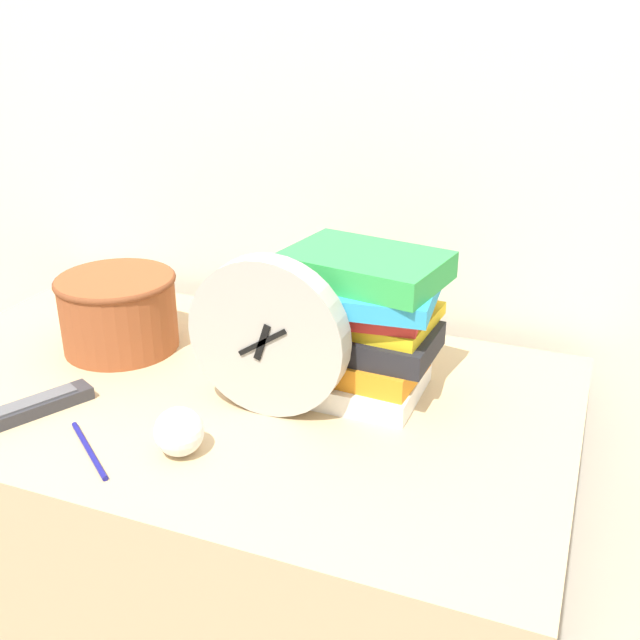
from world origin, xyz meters
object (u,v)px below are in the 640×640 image
(crumpled_paper_ball, at_px, (179,432))
(pen, at_px, (89,450))
(basket, at_px, (118,310))
(book_stack, at_px, (364,322))
(tv_remote, at_px, (30,408))
(desk_clock, at_px, (268,337))

(crumpled_paper_ball, distance_m, pen, 0.13)
(pen, bearing_deg, basket, 117.34)
(basket, bearing_deg, book_stack, 1.35)
(tv_remote, relative_size, crumpled_paper_ball, 2.71)
(desk_clock, relative_size, book_stack, 0.95)
(tv_remote, bearing_deg, basket, 92.22)
(desk_clock, height_order, crumpled_paper_ball, desk_clock)
(book_stack, bearing_deg, desk_clock, -134.02)
(basket, relative_size, pen, 1.62)
(basket, bearing_deg, tv_remote, -87.78)
(tv_remote, distance_m, pen, 0.16)
(basket, relative_size, tv_remote, 1.12)
(desk_clock, height_order, basket, desk_clock)
(basket, xyz_separation_m, tv_remote, (0.01, -0.25, -0.06))
(desk_clock, distance_m, tv_remote, 0.38)
(desk_clock, bearing_deg, pen, -133.36)
(basket, xyz_separation_m, pen, (0.16, -0.30, -0.07))
(book_stack, distance_m, crumpled_paper_ball, 0.33)
(desk_clock, relative_size, tv_remote, 1.31)
(crumpled_paper_ball, bearing_deg, book_stack, 56.28)
(desk_clock, distance_m, crumpled_paper_ball, 0.19)
(basket, height_order, tv_remote, basket)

